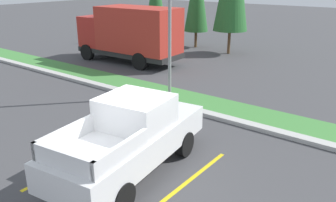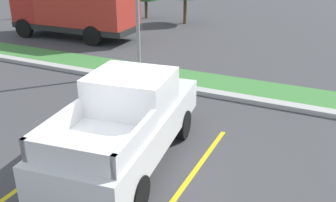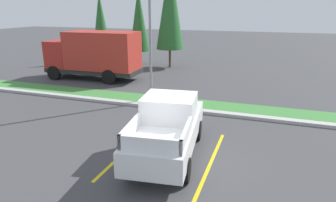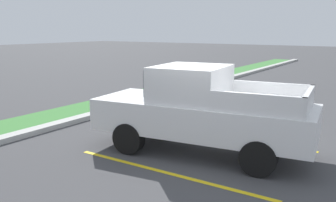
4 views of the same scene
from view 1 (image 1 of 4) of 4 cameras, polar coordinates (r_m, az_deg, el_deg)
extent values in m
plane|color=#424244|center=(9.83, -7.22, -11.70)|extent=(120.00, 120.00, 0.00)
cube|color=yellow|center=(10.90, -12.09, -8.60)|extent=(0.12, 4.80, 0.01)
cube|color=yellow|center=(9.06, 1.38, -14.48)|extent=(0.12, 4.80, 0.01)
cube|color=#B2B2AD|center=(13.40, 7.80, -2.45)|extent=(56.00, 0.40, 0.15)
cube|color=#42843D|center=(14.33, 9.98, -1.27)|extent=(56.00, 1.80, 0.06)
cylinder|color=black|center=(11.28, -5.04, -5.06)|extent=(0.37, 0.79, 0.76)
cylinder|color=black|center=(10.48, 2.68, -7.03)|extent=(0.37, 0.79, 0.76)
cylinder|color=black|center=(9.23, -16.30, -11.93)|extent=(0.37, 0.79, 0.76)
cylinder|color=black|center=(8.24, -7.67, -15.45)|extent=(0.37, 0.79, 0.76)
cube|color=white|center=(9.48, -6.24, -6.81)|extent=(2.54, 5.40, 0.76)
cube|color=white|center=(9.38, -5.35, -1.73)|extent=(1.95, 1.81, 0.84)
cube|color=#2D3842|center=(10.00, -2.66, 0.02)|extent=(1.61, 0.27, 0.63)
cube|color=white|center=(8.77, -16.52, -5.51)|extent=(0.34, 1.90, 0.44)
cube|color=white|center=(7.73, -7.59, -8.41)|extent=(0.34, 1.90, 0.44)
cube|color=white|center=(7.67, -16.87, -9.39)|extent=(1.80, 0.33, 0.44)
cube|color=silver|center=(11.54, 1.24, -2.99)|extent=(1.81, 0.39, 0.28)
cylinder|color=black|center=(23.14, -13.07, 7.82)|extent=(1.01, 0.33, 1.00)
cylinder|color=black|center=(24.62, -9.24, 8.77)|extent=(1.01, 0.33, 1.00)
cylinder|color=black|center=(20.12, -4.60, 6.51)|extent=(1.01, 0.33, 1.00)
cylinder|color=black|center=(21.81, -0.87, 7.61)|extent=(1.01, 0.33, 1.00)
cube|color=#262626|center=(22.06, -6.39, 8.03)|extent=(6.87, 2.50, 0.30)
cube|color=#AD231E|center=(23.62, -11.22, 11.27)|extent=(1.67, 2.35, 1.90)
cube|color=#2D3842|center=(24.19, -12.63, 11.96)|extent=(0.12, 2.10, 0.90)
cube|color=#B22D23|center=(21.29, -4.90, 11.62)|extent=(5.07, 2.55, 2.60)
cylinder|color=gray|center=(14.82, 0.28, 14.00)|extent=(0.14, 0.14, 7.22)
cylinder|color=brown|center=(29.19, -1.98, 10.87)|extent=(0.20, 0.20, 1.15)
cylinder|color=brown|center=(26.78, 4.57, 10.08)|extent=(0.20, 0.20, 1.22)
cylinder|color=brown|center=(24.74, 9.97, 9.49)|extent=(0.20, 0.20, 1.60)
camera|label=2|loc=(1.89, -60.98, -1.06)|focal=39.94mm
camera|label=3|loc=(4.08, -99.50, -5.14)|focal=32.32mm
camera|label=4|loc=(13.74, -43.22, 5.44)|focal=38.65mm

